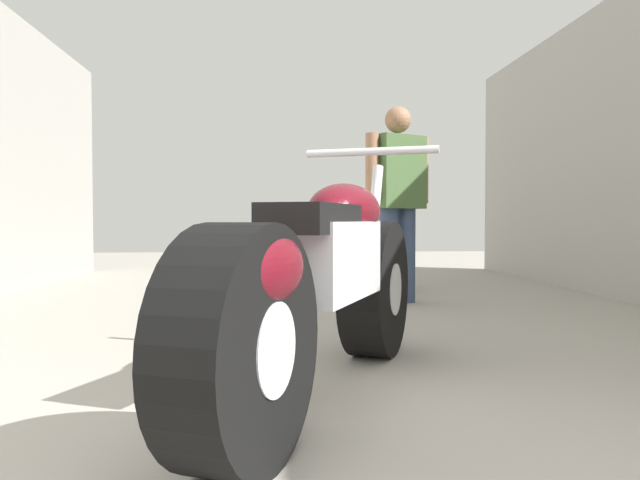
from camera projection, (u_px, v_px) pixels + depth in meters
ground_plane at (309, 317)px, 4.38m from camera, size 17.93×17.93×0.00m
motorcycle_maroon_cruiser at (324, 285)px, 2.35m from camera, size 1.09×2.11×1.03m
motorcycle_black_naked at (322, 252)px, 6.39m from camera, size 1.42×1.46×0.85m
mechanic_in_blue at (398, 192)px, 5.09m from camera, size 0.61×0.41×1.60m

